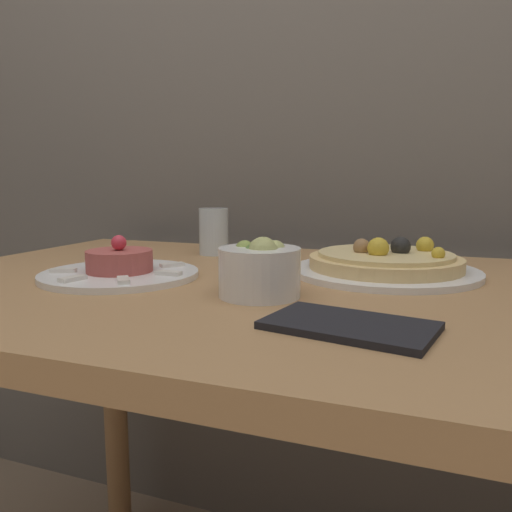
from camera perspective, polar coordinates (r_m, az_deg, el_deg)
name	(u,v)px	position (r m, az deg, el deg)	size (l,w,h in m)	color
back_wall	(356,24)	(1.28, 11.31, 24.52)	(8.00, 0.05, 2.60)	slate
dining_table	(290,357)	(0.78, 3.88, -11.49)	(1.26, 0.76, 0.79)	#AD7F51
pizza_plate	(385,264)	(0.85, 14.56, -0.88)	(0.30, 0.30, 0.06)	white
tartare_plate	(120,269)	(0.82, -15.29, -1.44)	(0.25, 0.25, 0.07)	white
small_bowl	(260,268)	(0.66, 0.44, -1.40)	(0.11, 0.11, 0.08)	white
drinking_glass	(214,231)	(1.04, -4.86, 2.82)	(0.06, 0.06, 0.10)	silver
napkin	(350,325)	(0.53, 10.64, -7.80)	(0.19, 0.13, 0.01)	black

